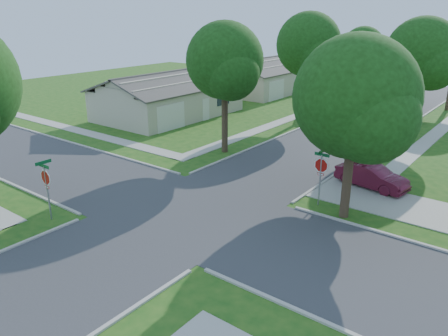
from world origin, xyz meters
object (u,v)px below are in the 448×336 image
stop_sign_ne (321,168)px  car_curb_west (384,99)px  tree_e_near (362,85)px  car_driveway (372,176)px  house_nw_near (169,100)px  tree_w_near (225,64)px  stop_sign_sw (46,180)px  car_curb_east (411,115)px  tree_e_mid (422,57)px  tree_w_mid (309,48)px  tree_w_far (363,50)px  tree_ne_corner (356,103)px  house_nw_far (265,79)px

stop_sign_ne → car_curb_west: stop_sign_ne is taller
tree_e_near → car_driveway: tree_e_near is taller
tree_e_near → house_nw_near: tree_e_near is taller
tree_e_near → car_curb_west: tree_e_near is taller
tree_w_near → car_curb_west: tree_w_near is taller
stop_sign_sw → tree_e_near: 17.04m
car_curb_east → tree_e_mid: bearing=-78.9°
tree_w_near → tree_w_mid: tree_w_mid is taller
tree_w_far → tree_w_mid: bearing=-90.0°
tree_e_mid → tree_w_mid: 9.40m
tree_ne_corner → house_nw_far: size_ratio=0.64×
tree_w_near → car_driveway: bearing=-1.6°
tree_w_far → car_driveway: (10.65, -25.31, -4.84)m
car_curb_west → car_curb_east: bearing=132.3°
tree_e_near → tree_w_mid: (-9.39, 12.00, 0.85)m
tree_w_far → tree_ne_corner: (11.01, -29.80, 0.09)m
car_curb_east → house_nw_near: bearing=-154.1°
stop_sign_sw → car_curb_east: (7.90, 31.14, -1.37)m
tree_e_near → tree_ne_corner: size_ratio=0.96×
tree_w_far → car_driveway: bearing=-67.2°
tree_w_far → house_nw_near: bearing=-120.8°
tree_w_far → house_nw_near: tree_w_far is taller
stop_sign_sw → car_curb_west: stop_sign_sw is taller
house_nw_near → car_curb_east: size_ratio=3.53×
tree_w_mid → car_curb_west: bearing=73.3°
stop_sign_sw → car_driveway: bearing=51.4°
tree_e_near → house_nw_far: size_ratio=0.61×
car_driveway → tree_w_far: bearing=32.4°
car_curb_west → stop_sign_sw: bearing=90.7°
tree_e_near → tree_w_near: tree_w_near is taller
tree_e_mid → tree_w_near: bearing=-128.1°
car_curb_east → car_curb_west: 7.44m
stop_sign_sw → tree_w_near: 14.30m
stop_sign_ne → car_curb_east: stop_sign_ne is taller
tree_e_near → tree_ne_corner: bearing=-71.5°
tree_w_near → tree_w_far: tree_w_near is taller
tree_w_near → car_driveway: (10.64, -0.31, -5.45)m
stop_sign_sw → car_curb_west: (3.50, 37.14, -1.31)m
tree_e_mid → house_nw_far: size_ratio=0.68×
tree_w_far → car_curb_east: 11.93m
tree_w_mid → car_driveway: bearing=-49.2°
house_nw_near → car_curb_west: (14.79, 17.45, -0.79)m
car_driveway → car_curb_west: bearing=26.5°
house_nw_far → tree_e_mid: bearing=-27.9°
car_curb_west → car_driveway: bearing=112.9°
tree_e_near → tree_e_mid: tree_e_mid is taller
stop_sign_sw → house_nw_near: house_nw_near is taller
tree_w_mid → house_nw_near: size_ratio=0.70×
house_nw_far → car_driveway: bearing=-46.7°
tree_w_mid → car_curb_west: 13.26m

